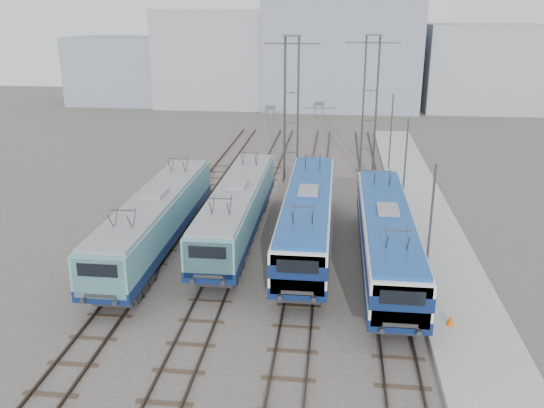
{
  "coord_description": "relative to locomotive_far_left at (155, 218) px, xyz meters",
  "views": [
    {
      "loc": [
        3.82,
        -25.41,
        14.03
      ],
      "look_at": [
        0.1,
        7.0,
        2.94
      ],
      "focal_mm": 38.0,
      "sensor_mm": 36.0,
      "label": 1
    }
  ],
  "objects": [
    {
      "name": "locomotive_far_left",
      "position": [
        0.0,
        0.0,
        0.0
      ],
      "size": [
        2.77,
        17.49,
        3.29
      ],
      "color": "#0C1D4B",
      "rests_on": "ground"
    },
    {
      "name": "platform",
      "position": [
        16.95,
        2.25,
        -2.04
      ],
      "size": [
        4.0,
        70.0,
        0.3
      ],
      "primitive_type": "cube",
      "color": "#9E9E99",
      "rests_on": "ground"
    },
    {
      "name": "locomotive_far_right",
      "position": [
        13.5,
        -1.1,
        0.02
      ],
      "size": [
        2.72,
        17.2,
        3.23
      ],
      "color": "#0C1D4B",
      "rests_on": "ground"
    },
    {
      "name": "building_center",
      "position": [
        10.75,
        56.25,
        6.81
      ],
      "size": [
        22.0,
        14.0,
        18.0
      ],
      "primitive_type": "cube",
      "color": "gray",
      "rests_on": "ground"
    },
    {
      "name": "building_east",
      "position": [
        30.75,
        56.25,
        3.81
      ],
      "size": [
        16.0,
        12.0,
        12.0
      ],
      "primitive_type": "cube",
      "color": "#939BA4",
      "rests_on": "ground"
    },
    {
      "name": "mast_mid",
      "position": [
        15.35,
        8.25,
        1.31
      ],
      "size": [
        0.12,
        0.12,
        7.0
      ],
      "primitive_type": "cylinder",
      "color": "#3F4247",
      "rests_on": "ground"
    },
    {
      "name": "building_west",
      "position": [
        -7.25,
        56.25,
        4.81
      ],
      "size": [
        18.0,
        12.0,
        14.0
      ],
      "primitive_type": "cube",
      "color": "#939BA4",
      "rests_on": "ground"
    },
    {
      "name": "catenary_tower_east",
      "position": [
        13.25,
        18.25,
        4.46
      ],
      "size": [
        4.5,
        1.2,
        12.0
      ],
      "color": "#3F4247",
      "rests_on": "ground"
    },
    {
      "name": "mast_rear",
      "position": [
        15.35,
        20.25,
        1.31
      ],
      "size": [
        0.12,
        0.12,
        7.0
      ],
      "primitive_type": "cylinder",
      "color": "#3F4247",
      "rests_on": "ground"
    },
    {
      "name": "ground",
      "position": [
        6.75,
        -5.75,
        -2.19
      ],
      "size": [
        160.0,
        160.0,
        0.0
      ],
      "primitive_type": "plane",
      "color": "#514C47"
    },
    {
      "name": "catenary_tower_west",
      "position": [
        6.75,
        16.25,
        4.46
      ],
      "size": [
        4.5,
        1.2,
        12.0
      ],
      "color": "#3F4247",
      "rests_on": "ground"
    },
    {
      "name": "safety_cone",
      "position": [
        16.03,
        -7.26,
        -1.62
      ],
      "size": [
        0.33,
        0.33,
        0.54
      ],
      "primitive_type": "cone",
      "color": "#FC5105",
      "rests_on": "platform"
    },
    {
      "name": "locomotive_center_left",
      "position": [
        4.5,
        2.52,
        -0.02
      ],
      "size": [
        2.74,
        17.29,
        3.25
      ],
      "color": "#0C1D4B",
      "rests_on": "ground"
    },
    {
      "name": "locomotive_center_right",
      "position": [
        9.0,
        1.52,
        0.09
      ],
      "size": [
        2.81,
        17.79,
        3.34
      ],
      "color": "#0C1D4B",
      "rests_on": "ground"
    },
    {
      "name": "building_far_west",
      "position": [
        -23.25,
        56.25,
        2.81
      ],
      "size": [
        14.0,
        10.0,
        10.0
      ],
      "primitive_type": "cube",
      "color": "gray",
      "rests_on": "ground"
    },
    {
      "name": "mast_front",
      "position": [
        15.35,
        -3.75,
        1.31
      ],
      "size": [
        0.12,
        0.12,
        7.0
      ],
      "primitive_type": "cylinder",
      "color": "#3F4247",
      "rests_on": "ground"
    }
  ]
}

